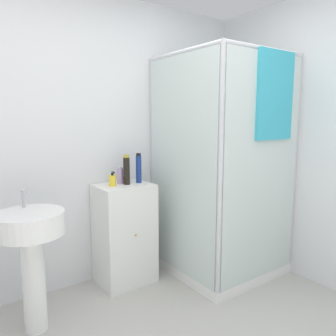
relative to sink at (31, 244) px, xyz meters
The scene contains 8 objects.
wall_back 0.96m from the sink, 42.26° to the left, with size 6.40×0.06×2.50m, color silver.
shower_enclosure 1.67m from the sink, ahead, with size 0.97×1.00×2.01m.
vanity_cabinet 0.89m from the sink, 17.16° to the left, with size 0.47×0.40×0.89m.
sink is the anchor object (origin of this frame).
soap_dispenser 0.84m from the sink, 19.31° to the left, with size 0.06×0.06×0.13m.
shampoo_bottle_tall_black 0.98m from the sink, 16.12° to the left, with size 0.06×0.06×0.26m.
shampoo_bottle_blue 1.09m from the sink, 14.49° to the left, with size 0.05×0.05×0.26m.
lotion_bottle_white 0.95m from the sink, 20.46° to the left, with size 0.06×0.06×0.17m.
Camera 1 is at (-1.00, -1.02, 1.46)m, focal length 35.00 mm.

